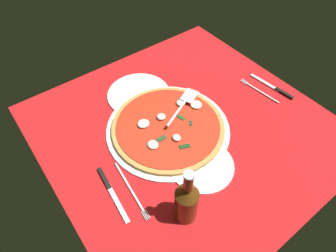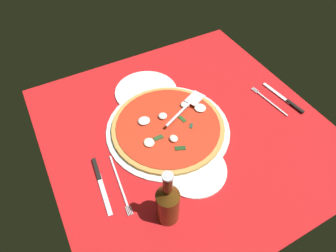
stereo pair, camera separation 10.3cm
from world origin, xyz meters
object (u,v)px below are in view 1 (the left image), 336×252
Objects in this scene: dinner_plate_right at (139,94)px; beer_bottle at (186,201)px; place_setting_near at (267,90)px; place_setting_far at (120,190)px; pizza at (168,126)px; pizza_server at (182,105)px; dinner_plate_left at (202,165)px.

beer_bottle reaches higher than dinner_plate_right.
place_setting_near is (-29.07, -42.89, -0.14)cm from dinner_plate_right.
place_setting_far is 22.37cm from beer_bottle.
pizza is at bearing 176.31° from dinner_plate_right.
dinner_plate_right is 1.21× the size of pizza_server.
pizza is (18.95, -0.74, 1.23)cm from dinner_plate_left.
place_setting_near reaches higher than dinner_plate_left.
place_setting_near is at bearing -124.12° from dinner_plate_right.
beer_bottle is at bearing 161.35° from dinner_plate_right.
dinner_plate_right is at bearing 88.32° from pizza_server.
dinner_plate_left is at bearing 177.77° from pizza.
pizza_server reaches higher than place_setting_far.
pizza_server is at bearing -37.53° from beer_bottle.
dinner_plate_right is 0.62× the size of pizza.
place_setting_near and place_setting_far have the same top height.
dinner_plate_left is 0.95× the size of beer_bottle.
pizza_server is at bearing -70.47° from pizza.
pizza_server is (3.15, -8.89, 2.48)cm from pizza.
dinner_plate_right is at bearing -3.69° from pizza.
dinner_plate_left is at bearing -57.07° from beer_bottle.
beer_bottle reaches higher than dinner_plate_left.
dinner_plate_left is 19.01cm from pizza.
beer_bottle is (-28.43, 15.37, 6.78)cm from pizza.
pizza is 28.43cm from place_setting_far.
place_setting_far reaches higher than dinner_plate_right.
place_setting_near is (11.02, -44.99, -0.14)cm from dinner_plate_left.
place_setting_far is at bearing 72.10° from dinner_plate_left.
pizza is 1.81× the size of beer_bottle.
place_setting_near is 0.85× the size of place_setting_far.
beer_bottle is at bearing 37.14° from place_setting_far.
pizza_server reaches higher than pizza.
beer_bottle is (-20.49, 59.63, 8.15)cm from place_setting_near.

